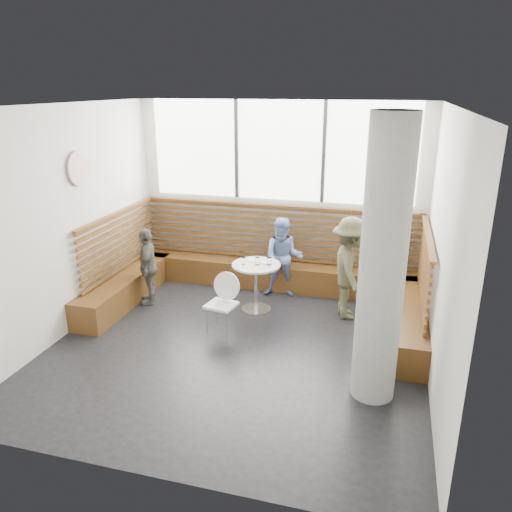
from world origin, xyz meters
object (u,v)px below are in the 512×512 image
(concrete_column, at_px, (383,265))
(cafe_table, at_px, (256,277))
(adult_man, at_px, (350,268))
(child_back, at_px, (283,258))
(child_left, at_px, (148,266))
(cafe_chair, at_px, (223,298))

(concrete_column, height_order, cafe_table, concrete_column)
(concrete_column, bearing_deg, adult_man, 103.57)
(concrete_column, xyz_separation_m, cafe_table, (-1.91, 1.84, -1.04))
(cafe_table, xyz_separation_m, child_back, (0.28, 0.68, 0.12))
(adult_man, relative_size, child_left, 1.25)
(cafe_table, distance_m, child_back, 0.75)
(concrete_column, bearing_deg, child_left, 155.74)
(cafe_chair, distance_m, adult_man, 1.98)
(adult_man, bearing_deg, child_back, 48.90)
(concrete_column, bearing_deg, cafe_table, 136.09)
(cafe_table, bearing_deg, child_left, -174.23)
(cafe_chair, bearing_deg, child_back, 79.61)
(child_back, bearing_deg, cafe_table, -119.82)
(concrete_column, relative_size, cafe_table, 4.10)
(child_left, bearing_deg, concrete_column, 45.25)
(adult_man, xyz_separation_m, child_left, (-3.21, -0.33, -0.16))
(cafe_table, bearing_deg, cafe_chair, -109.62)
(cafe_chair, xyz_separation_m, adult_man, (1.72, 0.95, 0.28))
(adult_man, height_order, child_left, adult_man)
(concrete_column, xyz_separation_m, cafe_chair, (-2.20, 1.05, -1.09))
(cafe_table, relative_size, child_back, 0.57)
(adult_man, distance_m, child_back, 1.27)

